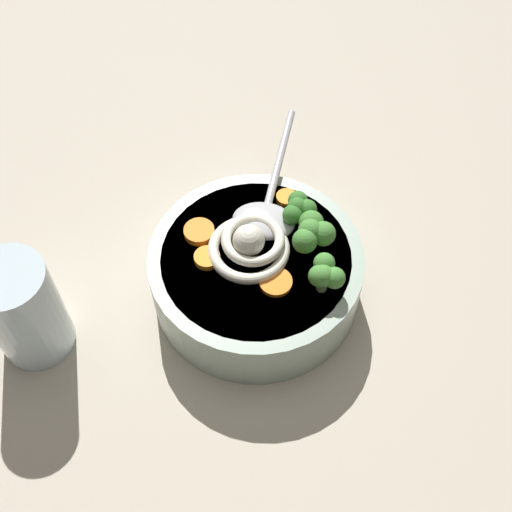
{
  "coord_description": "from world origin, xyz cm",
  "views": [
    {
      "loc": [
        -31.46,
        -2.13,
        60.7
      ],
      "look_at": [
        2.75,
        2.13,
        10.63
      ],
      "focal_mm": 46.15,
      "sensor_mm": 36.0,
      "label": 1
    }
  ],
  "objects_px": {
    "noodle_pile": "(250,245)",
    "soup_spoon": "(267,210)",
    "soup_bowl": "(256,274)",
    "drinking_glass": "(24,310)"
  },
  "relations": [
    {
      "from": "noodle_pile",
      "to": "soup_spoon",
      "type": "bearing_deg",
      "value": -13.07
    },
    {
      "from": "noodle_pile",
      "to": "soup_spoon",
      "type": "xyz_separation_m",
      "value": [
        0.04,
        -0.01,
        -0.0
      ]
    },
    {
      "from": "noodle_pile",
      "to": "soup_spoon",
      "type": "height_order",
      "value": "noodle_pile"
    },
    {
      "from": "soup_bowl",
      "to": "drinking_glass",
      "type": "distance_m",
      "value": 0.21
    },
    {
      "from": "noodle_pile",
      "to": "soup_spoon",
      "type": "relative_size",
      "value": 0.48
    },
    {
      "from": "soup_spoon",
      "to": "noodle_pile",
      "type": "bearing_deg",
      "value": 171.68
    },
    {
      "from": "soup_bowl",
      "to": "noodle_pile",
      "type": "xyz_separation_m",
      "value": [
        0.0,
        0.01,
        0.04
      ]
    },
    {
      "from": "soup_bowl",
      "to": "soup_spoon",
      "type": "distance_m",
      "value": 0.06
    },
    {
      "from": "soup_spoon",
      "to": "drinking_glass",
      "type": "bearing_deg",
      "value": 127.08
    },
    {
      "from": "soup_bowl",
      "to": "drinking_glass",
      "type": "xyz_separation_m",
      "value": [
        -0.08,
        0.2,
        0.02
      ]
    }
  ]
}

